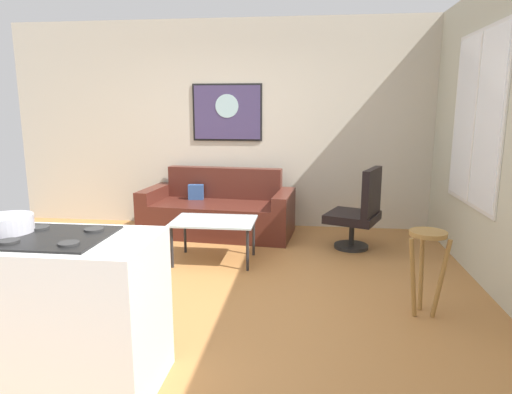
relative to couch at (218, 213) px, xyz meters
name	(u,v)px	position (x,y,z in m)	size (l,w,h in m)	color
ground	(198,292)	(0.19, -1.89, -0.30)	(6.40, 6.40, 0.04)	#AC723C
back_wall	(239,125)	(0.19, 0.54, 1.12)	(6.40, 0.05, 2.80)	beige
right_wall	(505,136)	(2.82, -1.59, 1.12)	(0.05, 6.40, 2.80)	beige
couch	(218,213)	(0.00, 0.00, 0.00)	(2.00, 1.02, 0.84)	#4D2018
coffee_table	(214,224)	(0.18, -1.08, 0.13)	(0.88, 0.59, 0.46)	silver
armchair	(360,211)	(1.76, -0.46, 0.18)	(0.72, 0.73, 0.96)	black
bar_stool	(427,253)	(2.11, -2.15, 0.23)	(0.33, 0.33, 0.69)	olive
kitchen_counter	(10,311)	(-0.56, -3.38, 0.18)	(1.77, 0.65, 0.94)	white
mixing_bowl	(8,225)	(-0.54, -3.33, 0.69)	(0.28, 0.28, 0.11)	silver
wall_painting	(227,112)	(0.04, 0.49, 1.29)	(0.96, 0.03, 0.77)	black
window	(476,119)	(2.78, -0.99, 1.24)	(0.03, 1.33, 1.71)	silver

